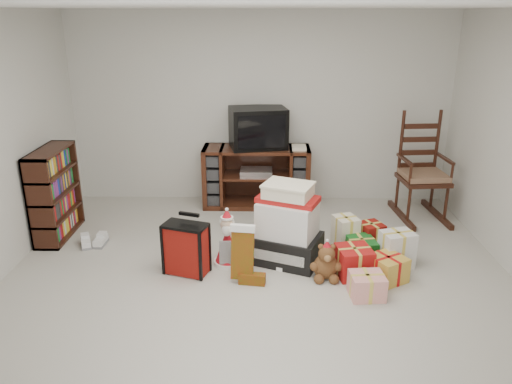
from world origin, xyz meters
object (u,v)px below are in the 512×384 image
Objects in this scene: red_suitcase at (186,249)px; rocking_chair at (421,180)px; gift_cluster at (370,254)px; santa_figurine at (285,244)px; gift_pile at (287,229)px; sneaker_pair at (93,242)px; teddy_bear at (326,263)px; crt_television at (258,128)px; tv_stand at (256,177)px; bookshelf at (55,195)px; mrs_claus_figurine at (227,243)px.

rocking_chair is at bearing 48.17° from red_suitcase.
gift_cluster is (1.85, 0.16, -0.12)m from red_suitcase.
santa_figurine is 0.50× the size of gift_cluster.
rocking_chair is at bearing 57.66° from gift_cluster.
gift_pile is 0.16m from santa_figurine.
gift_cluster is (2.99, -0.45, 0.10)m from sneaker_pair.
gift_cluster is (0.48, 0.24, -0.02)m from teddy_bear.
santa_figurine is 1.94m from crt_television.
sneaker_pair is at bearing -171.25° from rocking_chair.
tv_stand is at bearing 22.72° from sneaker_pair.
teddy_bear is 0.54m from gift_cluster.
tv_stand is 3.85× the size of teddy_bear.
bookshelf is 2.84× the size of teddy_bear.
red_suitcase is (-1.00, -0.27, -0.10)m from gift_pile.
santa_figurine is at bearing -24.12° from sneaker_pair.
sneaker_pair is 0.40× the size of crt_television.
rocking_chair reaches higher than gift_pile.
bookshelf is 0.84× the size of gift_cluster.
tv_stand is at bearing 80.99° from mrs_claus_figurine.
sneaker_pair is at bearing -143.98° from tv_stand.
santa_figurine is at bearing 28.82° from red_suitcase.
gift_pile reaches higher than tv_stand.
mrs_claus_figurine is at bearing -18.63° from bookshelf.
red_suitcase is 1.00× the size of santa_figurine.
rocking_chair is 2.17m from gift_pile.
tv_stand is at bearing -145.73° from crt_television.
rocking_chair reaches higher than tv_stand.
gift_pile reaches higher than santa_figurine.
sneaker_pair is at bearing -29.68° from bookshelf.
red_suitcase is 1.37m from teddy_bear.
gift_pile is 1.35× the size of santa_figurine.
teddy_bear reaches higher than sneaker_pair.
sneaker_pair is at bearing 165.16° from mrs_claus_figurine.
red_suitcase is at bearing -108.65° from tv_stand.
mrs_claus_figurine is 1.60m from sneaker_pair.
gift_cluster is at bearing -1.55° from mrs_claus_figurine.
crt_television is (2.30, 1.03, 0.56)m from bookshelf.
tv_stand is 2.49m from bookshelf.
tv_stand is at bearing 100.47° from santa_figurine.
crt_television is at bearing 24.21° from bookshelf.
sneaker_pair is at bearing 170.36° from red_suitcase.
sneaker_pair is (-1.80, -1.28, -0.36)m from tv_stand.
gift_pile is at bearing -21.57° from sneaker_pair.
rocking_chair is 2.25m from santa_figurine.
teddy_bear is 1.16× the size of sneaker_pair.
rocking_chair is at bearing 1.21° from sneaker_pair.
mrs_claus_figurine is at bearing -151.01° from gift_pile.
gift_pile is at bearing -90.46° from crt_television.
mrs_claus_figurine reaches higher than sneaker_pair.
rocking_chair reaches higher than mrs_claus_figurine.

